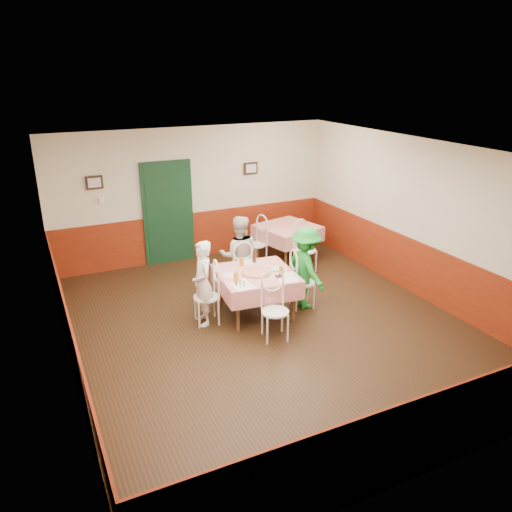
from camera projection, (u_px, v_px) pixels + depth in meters
name	position (u px, v px, depth m)	size (l,w,h in m)	color
floor	(268.00, 325.00, 8.07)	(7.00, 7.00, 0.00)	black
ceiling	(270.00, 151.00, 7.08)	(7.00, 7.00, 0.00)	white
back_wall	(194.00, 194.00, 10.53)	(6.00, 0.10, 2.80)	beige
front_wall	(440.00, 357.00, 4.62)	(6.00, 0.10, 2.80)	beige
left_wall	(60.00, 278.00, 6.37)	(0.10, 7.00, 2.80)	beige
right_wall	(421.00, 220.00, 8.78)	(0.10, 7.00, 2.80)	beige
wainscot_back	(196.00, 235.00, 10.83)	(6.00, 0.03, 1.00)	maroon
wainscot_front	(427.00, 435.00, 4.96)	(6.00, 0.03, 1.00)	maroon
wainscot_left	(70.00, 339.00, 6.69)	(0.03, 7.00, 1.00)	maroon
wainscot_right	(414.00, 267.00, 9.10)	(0.03, 7.00, 1.00)	maroon
door	(168.00, 214.00, 10.37)	(0.96, 0.06, 2.10)	black
picture_left	(94.00, 183.00, 9.52)	(0.32, 0.03, 0.26)	black
picture_right	(251.00, 168.00, 10.85)	(0.32, 0.03, 0.26)	black
thermostat	(102.00, 200.00, 9.68)	(0.10, 0.03, 0.10)	white
main_table	(256.00, 294.00, 8.32)	(1.22, 1.22, 0.77)	red
second_table	(287.00, 243.00, 10.71)	(1.12, 1.12, 0.77)	red
chair_left	(206.00, 297.00, 8.02)	(0.42, 0.42, 0.90)	white
chair_right	(302.00, 283.00, 8.56)	(0.42, 0.42, 0.90)	white
chair_far	(240.00, 271.00, 9.04)	(0.42, 0.42, 0.90)	white
chair_near	(275.00, 312.00, 7.54)	(0.42, 0.42, 0.90)	white
chair_second_a	(256.00, 245.00, 10.38)	(0.42, 0.42, 0.90)	white
chair_second_b	(305.00, 251.00, 10.05)	(0.42, 0.42, 0.90)	white
pizza	(256.00, 273.00, 8.14)	(0.46, 0.46, 0.03)	#B74723
plate_left	(231.00, 276.00, 8.04)	(0.25, 0.25, 0.01)	white
plate_right	(280.00, 269.00, 8.31)	(0.25, 0.25, 0.01)	white
plate_far	(248.00, 263.00, 8.57)	(0.25, 0.25, 0.01)	white
glass_a	(236.00, 277.00, 7.81)	(0.08, 0.08, 0.15)	#BF7219
glass_b	(281.00, 271.00, 8.08)	(0.08, 0.08, 0.14)	#BF7219
glass_c	(241.00, 262.00, 8.46)	(0.07, 0.07, 0.13)	#BF7219
beer_bottle	(254.00, 256.00, 8.55)	(0.06, 0.06, 0.24)	#381C0A
shaker_a	(240.00, 283.00, 7.67)	(0.04, 0.04, 0.09)	silver
shaker_b	(244.00, 284.00, 7.65)	(0.04, 0.04, 0.09)	silver
shaker_c	(236.00, 283.00, 7.69)	(0.04, 0.04, 0.09)	#B23319
menu_left	(242.00, 285.00, 7.70)	(0.30, 0.40, 0.00)	white
menu_right	(287.00, 277.00, 7.99)	(0.30, 0.40, 0.00)	white
wallet	(279.00, 276.00, 8.01)	(0.11, 0.09, 0.02)	black
diner_left	(203.00, 283.00, 7.92)	(0.51, 0.34, 1.40)	gray
diner_far	(239.00, 255.00, 8.98)	(0.72, 0.56, 1.48)	gray
diner_right	(306.00, 268.00, 8.48)	(0.92, 0.53, 1.43)	gray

